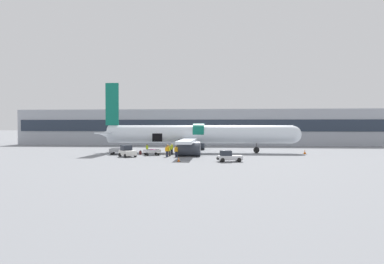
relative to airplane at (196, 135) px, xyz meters
name	(u,v)px	position (x,y,z in m)	size (l,w,h in m)	color
ground_plane	(192,156)	(0.00, -7.51, -3.04)	(500.00, 500.00, 0.00)	slate
terminal_strip	(203,127)	(0.00, 25.09, 1.24)	(90.88, 8.65, 8.56)	#9EA3AD
airplane	(196,135)	(0.00, 0.00, 0.00)	(35.26, 27.56, 12.25)	silver
baggage_tug_lead	(229,157)	(5.37, -14.53, -2.42)	(3.44, 2.12, 1.46)	silver
baggage_tug_mid	(127,152)	(-9.76, -8.74, -2.30)	(3.07, 3.17, 1.73)	silver
baggage_cart_loading	(152,152)	(-6.46, -5.92, -2.54)	(3.43, 2.58, 0.97)	silver
baggage_cart_queued	(120,151)	(-11.96, -5.15, -2.52)	(4.05, 2.27, 1.03)	#999BA0
ground_crew_loader_a	(147,149)	(-7.82, -3.64, -2.18)	(0.45, 0.57, 1.64)	#2D2D33
ground_crew_loader_b	(170,150)	(-3.57, -6.88, -2.17)	(0.48, 0.58, 1.67)	#2D2D33
ground_crew_driver	(176,151)	(-2.32, -8.74, -2.14)	(0.56, 0.55, 1.73)	#1E2338
ground_crew_supervisor	(172,149)	(-3.59, -4.31, -2.09)	(0.43, 0.62, 1.81)	black
ground_crew_helper	(168,149)	(-4.43, -3.38, -2.17)	(0.53, 0.53, 1.66)	#2D2D33
ground_crew_marshal	(167,151)	(-3.77, -8.30, -2.13)	(0.60, 0.53, 1.75)	#1E2338
suitcase_on_tarmac_upright	(167,154)	(-4.08, -6.11, -2.77)	(0.40, 0.34, 0.66)	olive
suitcase_on_tarmac_spare	(140,153)	(-8.65, -4.97, -2.75)	(0.42, 0.35, 0.69)	#4C1E1E
safety_cone_nose	(305,152)	(18.19, -1.56, -2.73)	(0.61, 0.61, 0.68)	black
safety_cone_engine_left	(179,160)	(-1.16, -15.02, -2.76)	(0.50, 0.50, 0.61)	black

